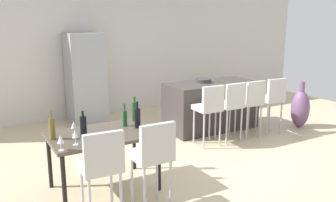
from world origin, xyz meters
The scene contains 22 objects.
ground_plane centered at (0.00, 0.00, 0.00)m, with size 10.00×10.00×0.00m, color #C6B28E.
back_wall centered at (0.00, 3.01, 1.45)m, with size 10.00×0.12×2.90m, color beige.
kitchen_island centered at (0.77, 0.86, 0.46)m, with size 1.76×0.82×0.92m, color #383330.
bar_chair_left centered at (0.16, 0.06, 0.70)m, with size 0.42×0.42×1.05m.
bar_chair_middle centered at (0.62, 0.06, 0.70)m, with size 0.40×0.40×1.05m.
bar_chair_right centered at (1.08, 0.06, 0.70)m, with size 0.40×0.40×1.05m.
bar_chair_far centered at (1.59, 0.06, 0.70)m, with size 0.43×0.43×1.05m.
dining_table centered at (-1.92, -0.57, 0.67)m, with size 1.29×0.87×0.74m.
dining_chair_near centered at (-2.21, -1.36, 0.70)m, with size 0.42×0.42×1.05m.
dining_chair_far centered at (-1.63, -1.36, 0.70)m, with size 0.40×0.40×1.05m.
wine_bottle_far centered at (-1.56, -0.43, 0.85)m, with size 0.06×0.06×0.30m.
wine_bottle_end centered at (-2.16, -0.61, 0.87)m, with size 0.08×0.08×0.32m.
wine_bottle_corner centered at (-1.34, -0.26, 0.88)m, with size 0.08×0.08×0.34m.
wine_bottle_right centered at (-1.45, -0.58, 0.87)m, with size 0.08×0.08×0.34m.
wine_bottle_middle centered at (-2.50, -0.50, 0.87)m, with size 0.07×0.07×0.35m.
wine_glass_left centered at (-2.32, -0.82, 0.86)m, with size 0.07×0.07×0.17m.
wine_glass_near centered at (-2.24, -0.46, 0.86)m, with size 0.07×0.07×0.17m.
wine_glass_inner centered at (-2.50, -0.92, 0.86)m, with size 0.07×0.07×0.17m.
refrigerator centered at (-1.17, 2.57, 0.92)m, with size 0.72×0.68×1.84m, color #939699.
fruit_bowl centered at (0.64, 0.93, 0.96)m, with size 0.29×0.29×0.07m, color #333338.
floor_vase centered at (2.37, 0.05, 0.38)m, with size 0.36×0.36×0.92m.
potted_plant centered at (2.09, 2.56, 0.32)m, with size 0.36×0.36×0.56m.
Camera 1 is at (-3.27, -4.57, 2.10)m, focal length 37.91 mm.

